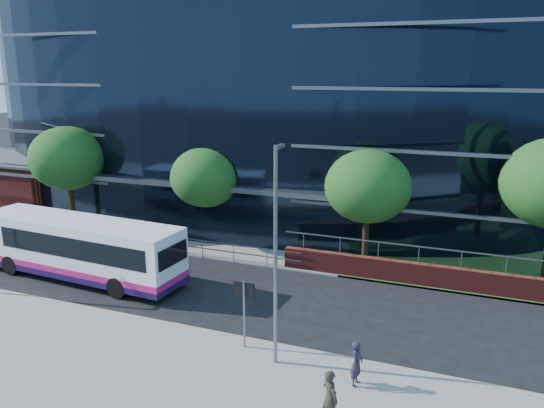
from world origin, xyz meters
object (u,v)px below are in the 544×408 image
at_px(streetlight_east, 276,251).
at_px(pedestrian_b, 330,397).
at_px(city_bus, 81,248).
at_px(pedestrian, 357,363).
at_px(street_sign, 244,299).
at_px(brick_pavilion, 22,179).
at_px(tree_far_b, 206,177).
at_px(tree_far_c, 368,186).
at_px(tree_far_a, 68,158).

distance_m(streetlight_east, pedestrian_b, 5.14).
distance_m(city_bus, pedestrian, 16.04).
relative_size(street_sign, streetlight_east, 0.35).
bearing_deg(brick_pavilion, tree_far_b, -11.88).
distance_m(tree_far_b, tree_far_c, 10.02).
bearing_deg(tree_far_b, tree_far_a, -177.14).
bearing_deg(street_sign, streetlight_east, -21.36).
bearing_deg(tree_far_b, pedestrian_b, -50.69).
distance_m(street_sign, pedestrian_b, 5.48).
distance_m(brick_pavilion, city_bus, 19.45).
bearing_deg(brick_pavilion, streetlight_east, -29.24).
distance_m(brick_pavilion, pedestrian, 34.98).
relative_size(street_sign, city_bus, 0.24).
bearing_deg(city_bus, street_sign, -14.85).
bearing_deg(pedestrian_b, city_bus, 15.68).
height_order(tree_far_a, tree_far_b, tree_far_a).
height_order(brick_pavilion, streetlight_east, streetlight_east).
height_order(street_sign, city_bus, city_bus).
height_order(tree_far_b, pedestrian_b, tree_far_b).
height_order(tree_far_a, pedestrian, tree_far_a).
bearing_deg(tree_far_a, brick_pavilion, 153.45).
relative_size(tree_far_c, pedestrian, 4.10).
height_order(tree_far_b, tree_far_c, tree_far_c).
height_order(city_bus, pedestrian_b, city_bus).
bearing_deg(city_bus, streetlight_east, -15.20).
distance_m(tree_far_a, tree_far_b, 10.03).
bearing_deg(tree_far_a, tree_far_c, 0.00).
bearing_deg(pedestrian, city_bus, 78.85).
relative_size(brick_pavilion, tree_far_a, 1.23).
bearing_deg(tree_far_c, brick_pavilion, 171.18).
bearing_deg(tree_far_b, street_sign, -55.92).
height_order(brick_pavilion, tree_far_a, tree_far_a).
xyz_separation_m(pedestrian, pedestrian_b, (-0.31, -2.32, 0.10)).
relative_size(city_bus, pedestrian_b, 6.60).
relative_size(tree_far_b, city_bus, 0.51).
height_order(street_sign, tree_far_a, tree_far_a).
bearing_deg(tree_far_c, street_sign, -103.29).
relative_size(brick_pavilion, pedestrian, 5.41).
relative_size(tree_far_b, streetlight_east, 0.76).
bearing_deg(brick_pavilion, pedestrian, -27.31).
distance_m(tree_far_b, city_bus, 8.55).
distance_m(street_sign, tree_far_c, 11.14).
bearing_deg(streetlight_east, brick_pavilion, 150.76).
relative_size(tree_far_c, pedestrian_b, 3.65).
relative_size(street_sign, pedestrian_b, 1.57).
bearing_deg(street_sign, tree_far_c, 76.71).
xyz_separation_m(streetlight_east, city_bus, (-12.29, 4.21, -2.77)).
height_order(street_sign, pedestrian, street_sign).
height_order(street_sign, tree_far_c, tree_far_c).
bearing_deg(pedestrian_b, tree_far_a, 7.80).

